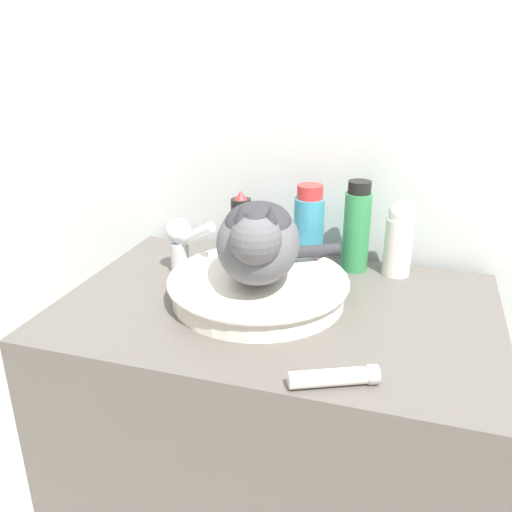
# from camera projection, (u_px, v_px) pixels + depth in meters

# --- Properties ---
(wall_back) EXTENTS (8.00, 0.05, 2.40)m
(wall_back) POSITION_uv_depth(u_px,v_px,m) (316.00, 124.00, 1.33)
(wall_back) COLOR silver
(wall_back) RESTS_ON ground_plane
(vanity_counter) EXTENTS (0.91, 0.60, 0.88)m
(vanity_counter) POSITION_uv_depth(u_px,v_px,m) (274.00, 466.00, 1.31)
(vanity_counter) COLOR #56514C
(vanity_counter) RESTS_ON ground_plane
(sink_basin) EXTENTS (0.39, 0.39, 0.06)m
(sink_basin) POSITION_uv_depth(u_px,v_px,m) (258.00, 286.00, 1.15)
(sink_basin) COLOR white
(sink_basin) RESTS_ON vanity_counter
(cat) EXTENTS (0.27, 0.34, 0.19)m
(cat) POSITION_uv_depth(u_px,v_px,m) (259.00, 238.00, 1.10)
(cat) COLOR #56565B
(cat) RESTS_ON sink_basin
(faucet) EXTENTS (0.14, 0.08, 0.15)m
(faucet) POSITION_uv_depth(u_px,v_px,m) (182.00, 240.00, 1.27)
(faucet) COLOR silver
(faucet) RESTS_ON vanity_counter
(hairspray_can_black) EXTENTS (0.05, 0.05, 0.17)m
(hairspray_can_black) POSITION_uv_depth(u_px,v_px,m) (241.00, 226.00, 1.37)
(hairspray_can_black) COLOR black
(hairspray_can_black) RESTS_ON vanity_counter
(mouthwash_bottle) EXTENTS (0.07, 0.07, 0.20)m
(mouthwash_bottle) POSITION_uv_depth(u_px,v_px,m) (309.00, 227.00, 1.31)
(mouthwash_bottle) COLOR teal
(mouthwash_bottle) RESTS_ON vanity_counter
(lotion_bottle_white) EXTENTS (0.06, 0.06, 0.18)m
(lotion_bottle_white) POSITION_uv_depth(u_px,v_px,m) (399.00, 238.00, 1.26)
(lotion_bottle_white) COLOR white
(lotion_bottle_white) RESTS_ON vanity_counter
(shampoo_bottle_tall) EXTENTS (0.06, 0.06, 0.22)m
(shampoo_bottle_tall) POSITION_uv_depth(u_px,v_px,m) (357.00, 228.00, 1.28)
(shampoo_bottle_tall) COLOR #338C4C
(shampoo_bottle_tall) RESTS_ON vanity_counter
(cream_tube) EXTENTS (0.15, 0.09, 0.03)m
(cream_tube) POSITION_uv_depth(u_px,v_px,m) (335.00, 377.00, 0.87)
(cream_tube) COLOR silver
(cream_tube) RESTS_ON vanity_counter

